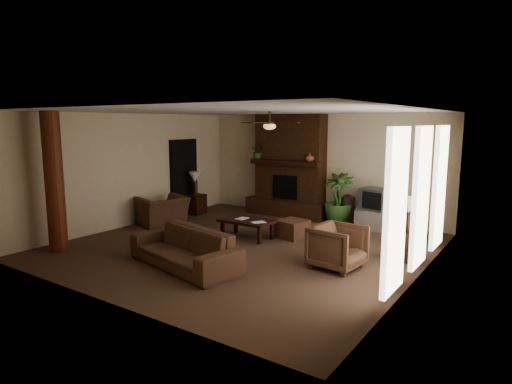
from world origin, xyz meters
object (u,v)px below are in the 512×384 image
Objects in this scene: tv_stand at (373,220)px; floor_vase at (348,207)px; lamp_left at (195,179)px; side_table_left at (195,204)px; lamp_right at (409,208)px; ottoman at (292,229)px; armchair_left at (162,206)px; armchair_right at (338,245)px; coffee_table at (247,222)px; log_column at (54,182)px; side_table_right at (405,245)px; sofa at (184,242)px; floor_plant at (338,210)px.

floor_vase reaches higher than tv_stand.
lamp_left reaches higher than floor_vase.
lamp_right is at bearing -8.32° from side_table_left.
ottoman is 0.92× the size of lamp_right.
armchair_left is 1.29× the size of armchair_right.
tv_stand reaches higher than ottoman.
coffee_table is 3.15m from lamp_left.
coffee_table is at bearing -172.34° from lamp_right.
armchair_left reaches higher than tv_stand.
log_column reaches higher than armchair_right.
lamp_left is at bearing 171.44° from side_table_right.
tv_stand is 1.55× the size of side_table_left.
armchair_left is 2.02× the size of side_table_right.
lamp_right is (3.40, 0.46, 0.63)m from coffee_table.
sofa is at bearing -50.37° from lamp_left.
coffee_table is at bearing 107.37° from sofa.
floor_plant reaches higher than side_table_left.
armchair_left reaches higher than ottoman.
armchair_right is 1.47m from side_table_right.
armchair_right is 3.49m from floor_plant.
armchair_right is at bearing 101.11° from armchair_left.
floor_plant is (3.74, 5.37, -1.03)m from log_column.
sofa is 2.71× the size of armchair_right.
floor_plant is at bearing -142.45° from floor_vase.
sofa is at bearing -140.01° from lamp_right.
lamp_left reaches higher than armchair_right.
log_column is 4.31× the size of lamp_right.
floor_vase is 4.30m from side_table_left.
side_table_right is (3.37, 0.44, -0.10)m from coffee_table.
lamp_right is (0.88, 1.21, 0.57)m from armchair_right.
sofa reaches higher than side_table_left.
floor_plant is 3.09m from lamp_right.
armchair_right is at bearing -21.80° from lamp_left.
armchair_left is at bearing -144.17° from floor_vase.
armchair_right reaches higher than floor_vase.
coffee_table is at bearing 111.53° from armchair_left.
tv_stand is (-0.44, 3.10, -0.18)m from armchair_right.
sofa is 4.23× the size of side_table_right.
lamp_left is at bearing 177.05° from tv_stand.
log_column is at bearing 15.48° from armchair_left.
side_table_right is (2.56, -0.20, 0.08)m from ottoman.
tv_stand is 1.55× the size of side_table_right.
log_column is 1.20× the size of sofa.
sofa is 2.09× the size of armchair_left.
sofa reaches higher than side_table_right.
ottoman is 2.13m from tv_stand.
armchair_left is at bearing -166.49° from ottoman.
coffee_table reaches higher than ottoman.
lamp_left reaches higher than floor_plant.
lamp_right reaches higher than coffee_table.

